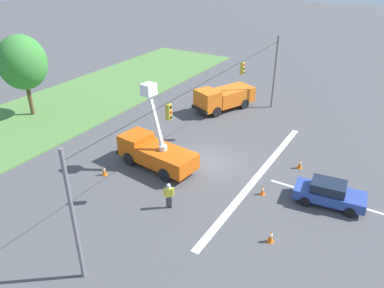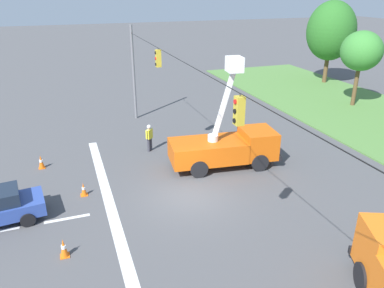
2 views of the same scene
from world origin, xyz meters
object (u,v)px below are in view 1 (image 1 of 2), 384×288
utility_truck_support_near (224,97)px  traffic_cone_foreground_right (104,170)px  tree_centre (22,63)px  traffic_cone_mid_right (263,190)px  road_worker (169,194)px  traffic_cone_foreground_left (300,163)px  sedan_blue (329,193)px  utility_truck_bucket_lift (155,151)px  traffic_cone_mid_left (271,236)px

utility_truck_support_near → traffic_cone_foreground_right: 15.52m
tree_centre → traffic_cone_mid_right: bearing=-92.2°
traffic_cone_foreground_right → utility_truck_support_near: bearing=-6.1°
road_worker → traffic_cone_foreground_right: road_worker is taller
traffic_cone_foreground_left → traffic_cone_mid_right: traffic_cone_foreground_left is taller
tree_centre → sedan_blue: 28.29m
traffic_cone_foreground_left → traffic_cone_foreground_right: (-8.16, 11.66, -0.01)m
road_worker → traffic_cone_mid_right: (4.35, -4.46, -0.66)m
utility_truck_bucket_lift → traffic_cone_foreground_left: size_ratio=8.20×
utility_truck_support_near → traffic_cone_foreground_right: utility_truck_support_near is taller
utility_truck_bucket_lift → traffic_cone_mid_right: size_ratio=9.22×
tree_centre → utility_truck_support_near: size_ratio=1.15×
traffic_cone_foreground_left → traffic_cone_mid_left: size_ratio=0.97×
road_worker → utility_truck_bucket_lift: bearing=45.6°
traffic_cone_foreground_left → tree_centre: bearing=98.2°
road_worker → traffic_cone_mid_left: 6.55m
sedan_blue → traffic_cone_mid_right: 4.12m
traffic_cone_foreground_left → utility_truck_support_near: bearing=54.1°
utility_truck_support_near → traffic_cone_mid_left: bearing=-145.2°
traffic_cone_foreground_right → traffic_cone_mid_right: (3.61, -10.55, -0.04)m
traffic_cone_mid_left → traffic_cone_mid_right: bearing=27.3°
traffic_cone_mid_left → traffic_cone_foreground_right: bearing=88.2°
road_worker → sedan_blue: bearing=-56.4°
road_worker → traffic_cone_mid_left: size_ratio=2.17×
utility_truck_bucket_lift → road_worker: utility_truck_bucket_lift is taller
traffic_cone_mid_right → utility_truck_support_near: bearing=37.0°
utility_truck_support_near → road_worker: 16.74m
utility_truck_bucket_lift → utility_truck_support_near: (12.52, 0.74, -0.02)m
sedan_blue → traffic_cone_mid_right: (-1.21, 3.91, -0.44)m
sedan_blue → traffic_cone_foreground_left: bearing=40.1°
traffic_cone_foreground_right → sedan_blue: bearing=-71.6°
traffic_cone_foreground_right → traffic_cone_mid_left: bearing=-91.8°
sedan_blue → road_worker: (-5.56, 8.37, 0.21)m
traffic_cone_mid_right → tree_centre: bearing=87.8°
utility_truck_support_near → traffic_cone_foreground_left: (-7.24, -10.00, -0.88)m
utility_truck_support_near → traffic_cone_foreground_left: size_ratio=8.48×
road_worker → traffic_cone_foreground_right: (0.73, 6.10, -0.62)m
traffic_cone_foreground_left → traffic_cone_mid_right: bearing=166.4°
tree_centre → traffic_cone_mid_left: tree_centre is taller
tree_centre → traffic_cone_foreground_right: tree_centre is taller
sedan_blue → traffic_cone_foreground_right: size_ratio=5.82×
tree_centre → utility_truck_support_near: 19.05m
traffic_cone_foreground_left → utility_truck_bucket_lift: bearing=119.7°
tree_centre → traffic_cone_mid_right: (-0.91, -24.04, -4.83)m
utility_truck_bucket_lift → utility_truck_support_near: 12.54m
sedan_blue → traffic_cone_mid_left: sedan_blue is taller
tree_centre → traffic_cone_mid_left: bearing=-100.7°
tree_centre → traffic_cone_foreground_left: (3.64, -25.14, -4.78)m
utility_truck_bucket_lift → traffic_cone_mid_left: utility_truck_bucket_lift is taller
utility_truck_bucket_lift → traffic_cone_foreground_left: utility_truck_bucket_lift is taller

